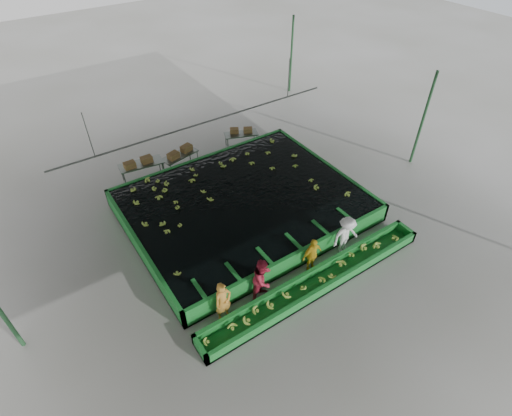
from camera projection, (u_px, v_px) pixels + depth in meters
ground at (262, 232)px, 17.42m from camera, size 80.00×80.00×0.00m
shed_roof at (264, 130)px, 14.15m from camera, size 20.00×22.00×0.04m
shed_posts at (263, 186)px, 15.78m from camera, size 20.00×22.00×5.00m
flotation_tank at (244, 205)px, 18.06m from camera, size 10.00×8.00×0.90m
tank_water at (244, 198)px, 17.80m from camera, size 9.70×7.70×0.00m
sorting_trough at (317, 282)px, 14.99m from camera, size 10.00×1.00×0.50m
cableway_rail at (202, 123)px, 18.59m from camera, size 0.08×0.08×14.00m
rail_hanger_left at (88, 135)px, 15.83m from camera, size 0.04×0.04×2.00m
rail_hanger_right at (289, 78)px, 20.05m from camera, size 0.04×0.04×2.00m
worker_a at (223, 302)px, 13.59m from camera, size 0.66×0.46×1.74m
worker_b at (263, 279)px, 14.23m from camera, size 1.13×1.03×1.88m
worker_c at (312, 255)px, 15.29m from camera, size 0.95×0.42×1.60m
worker_d at (346, 235)px, 15.96m from camera, size 1.23×0.79×1.80m
packing_table_left at (143, 171)px, 20.00m from camera, size 2.21×1.11×0.96m
packing_table_mid at (181, 162)px, 20.74m from camera, size 2.03×1.16×0.87m
packing_table_right at (241, 140)px, 22.40m from camera, size 1.98×1.31×0.84m
box_stack_left at (139, 165)px, 19.59m from camera, size 1.41×0.39×0.30m
box_stack_mid at (180, 154)px, 20.46m from camera, size 1.50×0.81×0.31m
box_stack_right at (241, 132)px, 22.20m from camera, size 1.24×0.89×0.26m
floating_bananas at (234, 189)px, 18.31m from camera, size 9.34×6.37×0.13m
trough_bananas at (317, 280)px, 14.90m from camera, size 9.60×0.64×0.13m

